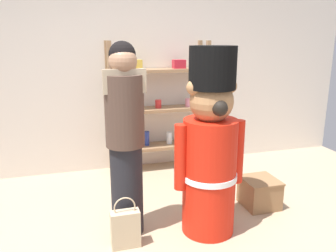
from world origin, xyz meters
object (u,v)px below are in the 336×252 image
object	(u,v)px
person_shopper	(125,137)
shopping_bag	(125,228)
teddy_bear_guard	(210,149)
merchandise_shelf	(158,108)
display_crate	(259,192)

from	to	relation	value
person_shopper	shopping_bag	xyz separation A→B (m)	(-0.06, -0.23, -0.73)
teddy_bear_guard	merchandise_shelf	bearing A→B (deg)	91.34
merchandise_shelf	teddy_bear_guard	xyz separation A→B (m)	(0.04, -1.66, -0.06)
teddy_bear_guard	display_crate	size ratio (longest dim) A/B	4.51
merchandise_shelf	shopping_bag	world-z (taller)	merchandise_shelf
shopping_bag	teddy_bear_guard	bearing A→B (deg)	3.78
merchandise_shelf	display_crate	size ratio (longest dim) A/B	4.60
merchandise_shelf	shopping_bag	xyz separation A→B (m)	(-0.74, -1.71, -0.67)
teddy_bear_guard	shopping_bag	distance (m)	0.99
display_crate	shopping_bag	bearing A→B (deg)	-167.43
teddy_bear_guard	shopping_bag	xyz separation A→B (m)	(-0.77, -0.05, -0.61)
shopping_bag	merchandise_shelf	bearing A→B (deg)	66.68
merchandise_shelf	shopping_bag	size ratio (longest dim) A/B	3.72
teddy_bear_guard	shopping_bag	size ratio (longest dim) A/B	3.65
teddy_bear_guard	shopping_bag	bearing A→B (deg)	-176.22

